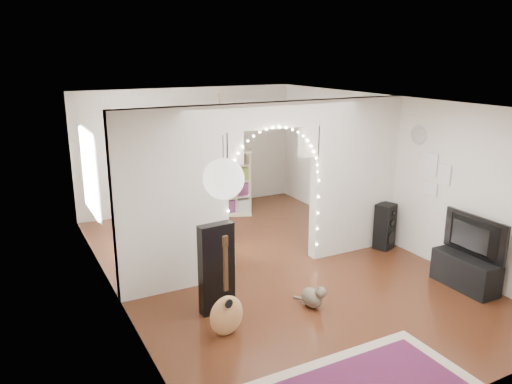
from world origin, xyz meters
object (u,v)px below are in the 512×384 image
media_console (465,272)px  dining_chair_left (215,256)px  floor_speaker (385,226)px  dining_chair_right (199,228)px  acoustic_guitar (226,300)px  bookcase (219,183)px  dining_table (175,183)px

media_console → dining_chair_left: bearing=142.8°
floor_speaker → dining_chair_right: bearing=124.5°
media_console → dining_chair_right: (-2.79, 3.77, -0.02)m
acoustic_guitar → dining_chair_right: size_ratio=2.23×
media_console → bookcase: (-1.84, 4.95, 0.46)m
dining_chair_right → dining_chair_left: bearing=-110.4°
acoustic_guitar → dining_chair_right: acoustic_guitar is taller
dining_table → dining_chair_right: (-0.14, -1.71, -0.45)m
bookcase → dining_table: bearing=169.3°
acoustic_guitar → floor_speaker: acoustic_guitar is taller
bookcase → dining_chair_right: bookcase is taller
floor_speaker → dining_chair_right: size_ratio=1.66×
bookcase → dining_chair_left: size_ratio=2.85×
dining_chair_right → media_console: bearing=-63.0°
acoustic_guitar → dining_chair_left: bearing=53.9°
media_console → floor_speaker: bearing=90.7°
dining_table → dining_chair_left: dining_table is taller
dining_chair_left → dining_chair_right: dining_chair_right is taller
acoustic_guitar → bookcase: size_ratio=0.79×
floor_speaker → media_console: (-0.00, -1.78, -0.17)m
bookcase → dining_chair_left: (-1.21, -2.57, -0.49)m
bookcase → dining_chair_right: (-0.95, -1.18, -0.49)m
floor_speaker → dining_chair_left: floor_speaker is taller
media_console → bookcase: bearing=111.1°
floor_speaker → dining_chair_left: (-3.06, 0.60, -0.19)m
media_console → dining_chair_right: 4.69m
acoustic_guitar → media_console: bearing=-24.0°
acoustic_guitar → bookcase: 4.87m
acoustic_guitar → floor_speaker: size_ratio=1.35×
floor_speaker → dining_chair_right: (-2.79, 2.00, -0.19)m
floor_speaker → media_console: size_ratio=0.83×
acoustic_guitar → media_console: size_ratio=1.12×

